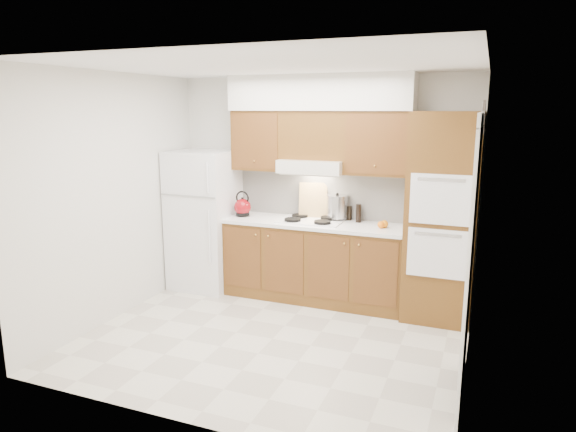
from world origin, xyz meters
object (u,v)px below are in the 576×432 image
Objects in this scene: stock_pot at (337,207)px; kettle at (243,207)px; oven_cabinet at (442,218)px; fridge at (205,220)px.

kettle is at bearing -169.52° from stock_pot.
oven_cabinet is at bearing -6.85° from kettle.
stock_pot is at bearing 170.32° from oven_cabinet.
oven_cabinet reaches higher than stock_pot.
kettle is (-2.33, -0.00, -0.05)m from oven_cabinet.
fridge is at bearing 176.44° from kettle.
fridge is at bearing -171.72° from stock_pot.
stock_pot is (-1.20, 0.20, -0.00)m from oven_cabinet.
oven_cabinet is 8.58× the size of stock_pot.
fridge reaches higher than kettle.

